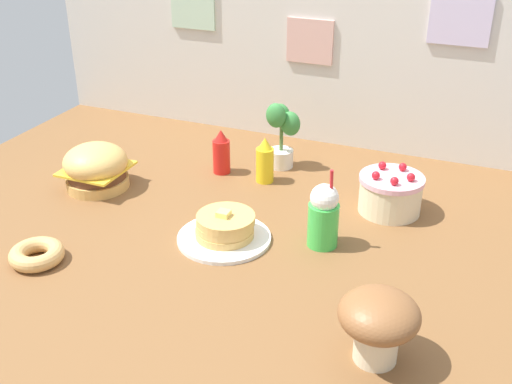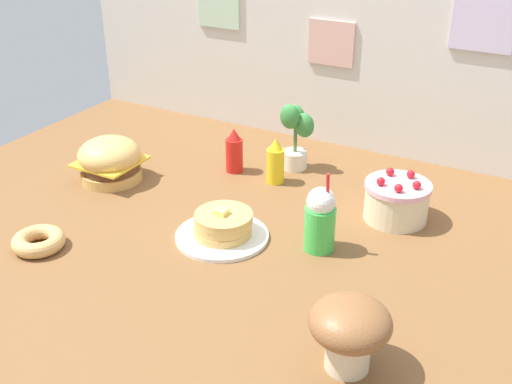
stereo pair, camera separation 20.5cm
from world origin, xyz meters
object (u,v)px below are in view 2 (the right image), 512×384
at_px(layer_cake, 397,201).
at_px(donut_pink_glaze, 39,241).
at_px(potted_plant, 296,134).
at_px(mushroom_stool, 350,328).
at_px(ketchup_bottle, 234,152).
at_px(cream_soda_cup, 320,219).
at_px(burger, 110,160).
at_px(mustard_bottle, 275,162).
at_px(pancake_stack, 223,228).

height_order(layer_cake, donut_pink_glaze, layer_cake).
distance_m(donut_pink_glaze, potted_plant, 1.05).
bearing_deg(mushroom_stool, ketchup_bottle, 134.28).
distance_m(layer_cake, cream_soda_cup, 0.34).
bearing_deg(burger, layer_cake, 12.46).
distance_m(cream_soda_cup, potted_plant, 0.61).
xyz_separation_m(cream_soda_cup, potted_plant, (-0.33, 0.51, 0.04)).
relative_size(burger, mustard_bottle, 1.33).
relative_size(layer_cake, mushroom_stool, 1.13).
xyz_separation_m(pancake_stack, mushroom_stool, (0.58, -0.37, 0.08)).
xyz_separation_m(pancake_stack, mustard_bottle, (-0.04, 0.45, 0.05)).
bearing_deg(ketchup_bottle, cream_soda_cup, -34.78).
distance_m(burger, mustard_bottle, 0.64).
height_order(burger, layer_cake, burger).
xyz_separation_m(burger, mushroom_stool, (1.19, -0.53, 0.04)).
distance_m(burger, layer_cake, 1.09).
height_order(cream_soda_cup, potted_plant, potted_plant).
bearing_deg(cream_soda_cup, pancake_stack, -162.97).
relative_size(mustard_bottle, cream_soda_cup, 0.67).
relative_size(pancake_stack, potted_plant, 1.11).
height_order(pancake_stack, donut_pink_glaze, pancake_stack).
distance_m(layer_cake, mushroom_stool, 0.78).
height_order(cream_soda_cup, donut_pink_glaze, cream_soda_cup).
relative_size(mustard_bottle, potted_plant, 0.66).
distance_m(ketchup_bottle, potted_plant, 0.25).
distance_m(burger, mushroom_stool, 1.30).
height_order(pancake_stack, potted_plant, potted_plant).
height_order(burger, pancake_stack, burger).
relative_size(burger, ketchup_bottle, 1.33).
distance_m(layer_cake, donut_pink_glaze, 1.19).
bearing_deg(layer_cake, mustard_bottle, 173.61).
distance_m(burger, potted_plant, 0.73).
bearing_deg(mustard_bottle, mushroom_stool, -52.91).
relative_size(pancake_stack, ketchup_bottle, 1.70).
height_order(pancake_stack, mushroom_stool, mushroom_stool).
bearing_deg(pancake_stack, layer_cake, 41.05).
bearing_deg(mustard_bottle, pancake_stack, -84.95).
distance_m(mustard_bottle, mushroom_stool, 1.03).
distance_m(pancake_stack, layer_cake, 0.61).
relative_size(layer_cake, ketchup_bottle, 1.25).
relative_size(layer_cake, potted_plant, 0.82).
height_order(donut_pink_glaze, potted_plant, potted_plant).
bearing_deg(cream_soda_cup, ketchup_bottle, 145.22).
relative_size(ketchup_bottle, mushroom_stool, 0.91).
distance_m(layer_cake, ketchup_bottle, 0.69).
relative_size(layer_cake, cream_soda_cup, 0.83).
height_order(donut_pink_glaze, mushroom_stool, mushroom_stool).
height_order(pancake_stack, cream_soda_cup, cream_soda_cup).
xyz_separation_m(pancake_stack, donut_pink_glaze, (-0.48, -0.34, -0.01)).
bearing_deg(layer_cake, burger, -167.54).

